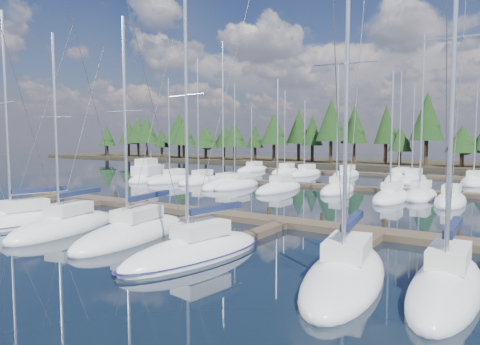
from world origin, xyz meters
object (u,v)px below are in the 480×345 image
Objects in this scene: main_dock at (209,215)px; front_sailboat_5 at (345,275)px; front_sailboat_2 at (65,227)px; front_sailboat_4 at (195,252)px; front_sailboat_6 at (447,285)px; motor_yacht_left at (148,176)px; front_sailboat_3 at (133,233)px; front_sailboat_1 at (19,222)px.

front_sailboat_5 is (13.04, -8.16, 0.09)m from main_dock.
front_sailboat_4 is (10.57, -0.23, 0.01)m from front_sailboat_2.
front_sailboat_2 is at bearing -176.79° from front_sailboat_6.
front_sailboat_3 is at bearing -45.97° from motor_yacht_left.
main_dock is 3.03× the size of front_sailboat_1.
motor_yacht_left is at bearing 119.84° from front_sailboat_1.
front_sailboat_6 reaches higher than motor_yacht_left.
main_dock is 2.63× the size of front_sailboat_6.
front_sailboat_2 is 0.91× the size of front_sailboat_4.
front_sailboat_3 is at bearing 12.38° from front_sailboat_2.
front_sailboat_5 is (21.77, 1.05, 0.01)m from front_sailboat_1.
front_sailboat_3 is (4.91, 1.08, -0.00)m from front_sailboat_2.
main_dock is 9.75m from front_sailboat_2.
front_sailboat_4 is at bearing -1.27° from front_sailboat_2.
front_sailboat_3 is 35.00m from motor_yacht_left.
front_sailboat_4 reaches higher than motor_yacht_left.
front_sailboat_2 reaches higher than motor_yacht_left.
front_sailboat_1 is 0.87× the size of front_sailboat_6.
front_sailboat_5 is at bearing -32.03° from main_dock.
motor_yacht_left is at bearing 143.75° from main_dock.
front_sailboat_6 is at bearing 3.21° from front_sailboat_2.
front_sailboat_2 is at bearing -119.24° from main_dock.
motor_yacht_left reaches higher than main_dock.
front_sailboat_5 is (17.81, 0.35, 0.02)m from front_sailboat_2.
main_dock is 29.99m from motor_yacht_left.
front_sailboat_2 is 1.22× the size of motor_yacht_left.
front_sailboat_4 reaches higher than front_sailboat_3.
front_sailboat_6 is at bearing 7.56° from front_sailboat_4.
front_sailboat_6 is at bearing 13.35° from front_sailboat_5.
front_sailboat_3 is (0.14, -7.43, 0.07)m from main_dock.
front_sailboat_2 is at bearing -167.62° from front_sailboat_3.
front_sailboat_6 is at bearing -31.55° from motor_yacht_left.
front_sailboat_5 is at bearing 4.64° from front_sailboat_4.
front_sailboat_2 is 0.76× the size of front_sailboat_6.
front_sailboat_5 is at bearing 2.76° from front_sailboat_1.
front_sailboat_5 reaches higher than front_sailboat_2.
front_sailboat_6 is (16.47, 0.12, 0.05)m from front_sailboat_3.
front_sailboat_2 is 0.97× the size of front_sailboat_3.
front_sailboat_1 reaches higher than front_sailboat_2.
front_sailboat_4 is at bearing -13.05° from front_sailboat_3.
front_sailboat_3 reaches higher than front_sailboat_2.
front_sailboat_3 is 0.94× the size of front_sailboat_4.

